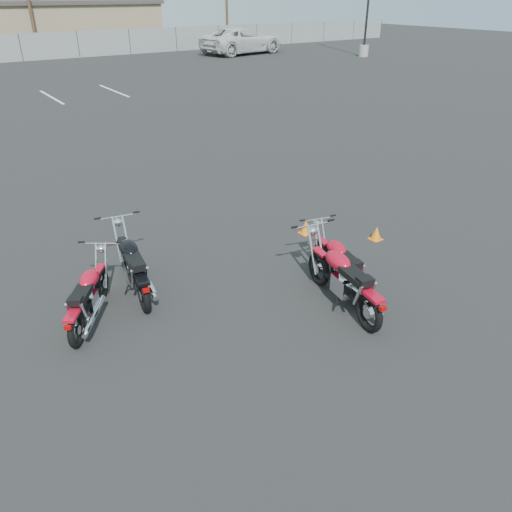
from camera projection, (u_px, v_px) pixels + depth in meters
ground at (267, 312)px, 7.66m from camera, size 120.00×120.00×0.00m
motorcycle_front_red at (89, 297)px, 7.30m from camera, size 1.33×1.66×0.88m
motorcycle_second_black at (133, 266)px, 8.03m from camera, size 0.79×1.99×0.98m
motorcycle_third_red at (344, 280)px, 7.61m from camera, size 0.84×2.06×1.01m
motorcycle_rear_red at (340, 264)px, 8.19m from camera, size 0.82×1.80×0.88m
training_cone_near at (306, 227)px, 10.09m from camera, size 0.24×0.24×0.29m
training_cone_far at (376, 233)px, 9.85m from camera, size 0.23×0.23×0.27m
light_pole_east at (367, 17)px, 36.38m from camera, size 0.80×0.70×10.33m
tan_building_east at (68, 23)px, 43.78m from camera, size 14.40×9.40×3.70m
white_van at (242, 33)px, 38.63m from camera, size 4.32×8.27×2.99m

